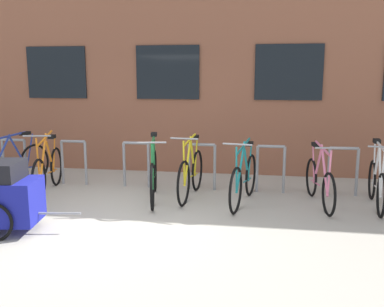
{
  "coord_description": "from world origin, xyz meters",
  "views": [
    {
      "loc": [
        1.86,
        -5.41,
        2.01
      ],
      "look_at": [
        0.75,
        1.6,
        0.7
      ],
      "focal_mm": 39.83,
      "sensor_mm": 36.0,
      "label": 1
    }
  ],
  "objects": [
    {
      "name": "bicycle_orange",
      "position": [
        -1.73,
        1.31,
        0.39
      ],
      "size": [
        0.52,
        1.76,
        1.09
      ],
      "color": "black",
      "rests_on": "ground"
    },
    {
      "name": "bike_rack",
      "position": [
        0.28,
        1.9,
        0.5
      ],
      "size": [
        6.51,
        0.05,
        0.84
      ],
      "color": "gray",
      "rests_on": "ground"
    },
    {
      "name": "bike_trailer",
      "position": [
        -1.4,
        -0.56,
        0.49
      ],
      "size": [
        1.48,
        0.77,
        0.95
      ],
      "color": "navy",
      "rests_on": "ground"
    },
    {
      "name": "bicycle_yellow",
      "position": [
        0.76,
        1.43,
        0.39
      ],
      "size": [
        0.44,
        1.68,
        1.08
      ],
      "color": "black",
      "rests_on": "ground"
    },
    {
      "name": "storefront_building",
      "position": [
        -0.0,
        6.87,
        2.36
      ],
      "size": [
        28.0,
        7.39,
        4.72
      ],
      "color": "brown",
      "rests_on": "ground"
    },
    {
      "name": "bicycle_white",
      "position": [
        3.68,
        1.33,
        0.37
      ],
      "size": [
        0.44,
        1.62,
        1.04
      ],
      "color": "black",
      "rests_on": "ground"
    },
    {
      "name": "ground_plane",
      "position": [
        0.0,
        0.0,
        0.0
      ],
      "size": [
        42.0,
        42.0,
        0.0
      ],
      "primitive_type": "plane",
      "color": "#B2ADA0"
    },
    {
      "name": "bicycle_pink",
      "position": [
        2.83,
        1.32,
        0.37
      ],
      "size": [
        0.44,
        1.69,
        1.02
      ],
      "color": "black",
      "rests_on": "ground"
    },
    {
      "name": "bicycle_green",
      "position": [
        0.18,
        1.21,
        0.4
      ],
      "size": [
        0.53,
        1.8,
        1.07
      ],
      "color": "black",
      "rests_on": "ground"
    },
    {
      "name": "bicycle_blue",
      "position": [
        -2.46,
        1.4,
        0.4
      ],
      "size": [
        0.58,
        1.79,
        1.05
      ],
      "color": "black",
      "rests_on": "ground"
    },
    {
      "name": "bicycle_teal",
      "position": [
        1.65,
        1.21,
        0.39
      ],
      "size": [
        0.49,
        1.74,
        1.05
      ],
      "color": "black",
      "rests_on": "ground"
    }
  ]
}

